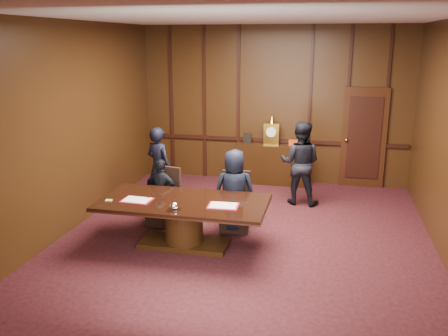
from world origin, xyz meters
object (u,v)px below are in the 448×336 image
Objects in this scene: sideboard at (271,162)px; signatory_right at (234,191)px; conference_table at (184,216)px; witness_right at (300,163)px; signatory_left at (162,192)px; witness_left at (159,167)px.

sideboard reaches higher than signatory_right.
signatory_right is (0.65, 0.80, 0.20)m from conference_table.
signatory_left is at bearing 42.76° from witness_right.
sideboard is 1.02× the size of witness_left.
witness_left reaches higher than conference_table.
signatory_left is at bearing -9.81° from signatory_right.
signatory_right is at bearing -170.87° from signatory_left.
sideboard is 1.49m from witness_right.
signatory_left is at bearing 137.01° from witness_left.
signatory_right is (-0.25, -2.92, 0.23)m from sideboard.
signatory_right is (1.30, 0.00, 0.12)m from signatory_left.
witness_left is (-1.95, -1.98, 0.30)m from sideboard.
sideboard is 1.12× the size of signatory_right.
signatory_left is at bearing -117.97° from sideboard.
signatory_left is 1.31m from signatory_right.
signatory_left is (-1.55, -2.92, 0.11)m from sideboard.
witness_left is (-1.69, 0.94, 0.07)m from signatory_right.
witness_right reaches higher than sideboard.
sideboard is at bearing -108.84° from signatory_left.
conference_table is (-0.90, -3.72, 0.02)m from sideboard.
witness_left is at bearing -134.46° from sideboard.
sideboard is 1.35× the size of signatory_left.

